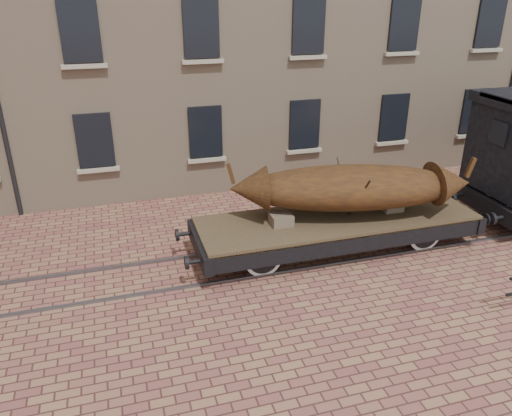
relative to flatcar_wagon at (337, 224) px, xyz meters
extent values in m
plane|color=brown|center=(-0.01, 0.00, -0.79)|extent=(90.00, 90.00, 0.00)
cube|color=black|center=(-6.01, 4.96, 1.41)|extent=(1.10, 0.12, 1.70)
cube|color=#9F9880|center=(-6.01, 4.90, 0.46)|extent=(1.30, 0.18, 0.12)
cube|color=black|center=(-2.51, 4.96, 1.41)|extent=(1.10, 0.12, 1.70)
cube|color=#9F9880|center=(-2.51, 4.90, 0.46)|extent=(1.30, 0.18, 0.12)
cube|color=black|center=(0.99, 4.96, 1.41)|extent=(1.10, 0.12, 1.70)
cube|color=#9F9880|center=(0.99, 4.90, 0.46)|extent=(1.30, 0.18, 0.12)
cube|color=black|center=(4.49, 4.96, 1.41)|extent=(1.10, 0.12, 1.70)
cube|color=#9F9880|center=(4.49, 4.90, 0.46)|extent=(1.30, 0.18, 0.12)
cube|color=black|center=(7.99, 4.96, 1.41)|extent=(1.10, 0.12, 1.70)
cube|color=#9F9880|center=(7.99, 4.90, 0.46)|extent=(1.30, 0.18, 0.12)
cube|color=black|center=(-6.01, 4.96, 4.61)|extent=(1.10, 0.12, 1.70)
cube|color=#9F9880|center=(-6.01, 4.90, 3.66)|extent=(1.30, 0.18, 0.12)
cube|color=black|center=(-2.51, 4.96, 4.61)|extent=(1.10, 0.12, 1.70)
cube|color=#9F9880|center=(-2.51, 4.90, 3.66)|extent=(1.30, 0.18, 0.12)
cube|color=black|center=(0.99, 4.96, 4.61)|extent=(1.10, 0.12, 1.70)
cube|color=#9F9880|center=(0.99, 4.90, 3.66)|extent=(1.30, 0.18, 0.12)
cube|color=black|center=(4.49, 4.96, 4.61)|extent=(1.10, 0.12, 1.70)
cube|color=#9F9880|center=(4.49, 4.90, 3.66)|extent=(1.30, 0.18, 0.12)
cube|color=black|center=(7.99, 4.96, 4.61)|extent=(1.10, 0.12, 1.70)
cube|color=#9F9880|center=(7.99, 4.90, 3.66)|extent=(1.30, 0.18, 0.12)
cube|color=#59595E|center=(-0.01, -0.72, -0.76)|extent=(30.00, 0.08, 0.06)
cube|color=#59595E|center=(-0.01, 0.72, -0.76)|extent=(30.00, 0.08, 0.06)
cube|color=brown|center=(0.00, 0.00, 0.14)|extent=(7.44, 2.18, 0.12)
cube|color=black|center=(0.00, -1.01, -0.10)|extent=(7.44, 0.16, 0.45)
cube|color=black|center=(0.00, 1.01, -0.10)|extent=(7.44, 0.16, 0.45)
cube|color=black|center=(-3.72, 0.00, -0.10)|extent=(0.22, 2.28, 0.45)
cylinder|color=black|center=(-4.00, -0.74, -0.10)|extent=(0.35, 0.10, 0.10)
cylinder|color=black|center=(-4.17, -0.74, -0.10)|extent=(0.08, 0.32, 0.32)
cylinder|color=black|center=(-4.00, 0.74, -0.10)|extent=(0.35, 0.10, 0.10)
cylinder|color=black|center=(-4.17, 0.74, -0.10)|extent=(0.08, 0.32, 0.32)
cube|color=black|center=(3.72, 0.00, -0.10)|extent=(0.22, 2.28, 0.45)
cylinder|color=black|center=(4.00, -0.74, -0.10)|extent=(0.35, 0.10, 0.10)
cylinder|color=black|center=(4.17, -0.74, -0.10)|extent=(0.08, 0.32, 0.32)
cylinder|color=black|center=(4.00, 0.74, -0.10)|extent=(0.35, 0.10, 0.10)
cylinder|color=black|center=(4.17, 0.74, -0.10)|extent=(0.08, 0.32, 0.32)
cylinder|color=black|center=(-2.28, 0.00, -0.32)|extent=(0.10, 1.88, 0.10)
cylinder|color=silver|center=(-2.28, -0.72, -0.32)|extent=(0.95, 0.07, 0.95)
cylinder|color=black|center=(-2.28, -0.72, -0.32)|extent=(0.78, 0.10, 0.78)
cube|color=black|center=(-2.28, -0.84, -0.08)|extent=(0.89, 0.08, 0.10)
cylinder|color=silver|center=(-2.28, 0.72, -0.32)|extent=(0.95, 0.07, 0.95)
cylinder|color=black|center=(-2.28, 0.72, -0.32)|extent=(0.78, 0.10, 0.78)
cube|color=black|center=(-2.28, 0.84, -0.08)|extent=(0.89, 0.08, 0.10)
cylinder|color=black|center=(2.28, 0.00, -0.32)|extent=(0.10, 1.88, 0.10)
cylinder|color=silver|center=(2.28, -0.72, -0.32)|extent=(0.95, 0.07, 0.95)
cylinder|color=black|center=(2.28, -0.72, -0.32)|extent=(0.78, 0.10, 0.78)
cube|color=black|center=(2.28, -0.84, -0.08)|extent=(0.89, 0.08, 0.10)
cylinder|color=silver|center=(2.28, 0.72, -0.32)|extent=(0.95, 0.07, 0.95)
cylinder|color=black|center=(2.28, 0.72, -0.32)|extent=(0.78, 0.10, 0.78)
cube|color=black|center=(2.28, 0.84, -0.08)|extent=(0.89, 0.08, 0.10)
cube|color=black|center=(0.00, 0.00, -0.25)|extent=(3.97, 0.06, 0.06)
cube|color=#7F6F57|center=(-1.59, 0.00, 0.34)|extent=(0.55, 0.50, 0.28)
cube|color=#7F6F57|center=(1.59, 0.00, 0.34)|extent=(0.55, 0.50, 0.28)
ellipsoid|color=#4E2C10|center=(0.33, 0.00, 1.00)|extent=(5.91, 2.93, 1.13)
cone|color=#4E2C10|center=(-2.29, 0.58, 1.05)|extent=(1.18, 1.26, 1.07)
cube|color=#4E2C10|center=(-2.72, 0.67, 1.47)|extent=(0.24, 0.16, 0.54)
cone|color=#4E2C10|center=(2.95, -0.58, 1.05)|extent=(1.18, 1.26, 1.07)
cube|color=#4E2C10|center=(3.38, -0.67, 1.47)|extent=(0.24, 0.16, 0.54)
cylinder|color=#2C221A|center=(0.33, -0.46, 0.87)|extent=(0.05, 0.97, 1.36)
cylinder|color=#2C221A|center=(0.33, 0.46, 0.87)|extent=(0.05, 0.97, 1.36)
cube|color=black|center=(4.72, 0.00, -0.04)|extent=(0.24, 2.58, 0.48)
cylinder|color=black|center=(4.24, -0.86, -0.04)|extent=(0.09, 0.34, 0.34)
cylinder|color=black|center=(4.24, 0.86, -0.04)|extent=(0.09, 0.34, 0.34)
cylinder|color=silver|center=(5.90, 0.72, -0.28)|extent=(1.03, 0.08, 1.03)
cylinder|color=black|center=(5.90, 0.72, -0.28)|extent=(0.85, 0.11, 0.85)
cube|color=black|center=(4.70, 0.00, 2.11)|extent=(0.09, 0.64, 0.64)
camera|label=1|loc=(-5.50, -10.86, 5.77)|focal=35.00mm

